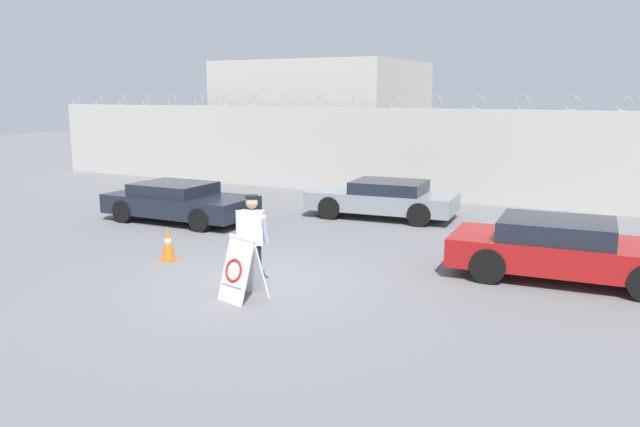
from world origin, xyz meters
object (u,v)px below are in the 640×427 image
Objects in this scene: security_guard at (252,236)px; parked_car_far_side at (565,249)px; parked_car_front_coupe at (179,201)px; traffic_cone_near at (168,243)px; barricade_sign at (241,269)px; parked_car_rear_sedan at (383,198)px.

security_guard reaches higher than parked_car_far_side.
security_guard reaches higher than parked_car_front_coupe.
security_guard is 3.02m from traffic_cone_near.
security_guard reaches higher than barricade_sign.
traffic_cone_near is 0.18× the size of parked_car_front_coupe.
security_guard is at bearing -39.57° from parked_car_front_coupe.
parked_car_front_coupe is at bearing 120.95° from security_guard.
parked_car_rear_sedan is (2.43, 6.82, 0.20)m from traffic_cone_near.
parked_car_front_coupe is 0.95× the size of parked_car_far_side.
parked_car_rear_sedan is 0.97× the size of parked_car_far_side.
security_guard reaches higher than traffic_cone_near.
parked_car_front_coupe is (-2.66, 3.50, 0.20)m from traffic_cone_near.
security_guard reaches higher than parked_car_rear_sedan.
traffic_cone_near is 0.17× the size of parked_car_rear_sedan.
parked_car_far_side is (10.75, -0.89, 0.05)m from parked_car_front_coupe.
traffic_cone_near is 4.40m from parked_car_front_coupe.
barricade_sign is 0.26× the size of parked_car_rear_sedan.
security_guard is 6.99m from parked_car_front_coupe.
parked_car_far_side is at bearing -6.35° from parked_car_front_coupe.
traffic_cone_near is at bearing -166.40° from parked_car_far_side.
barricade_sign is at bearing -42.75° from parked_car_front_coupe.
parked_car_far_side reaches higher than traffic_cone_near.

